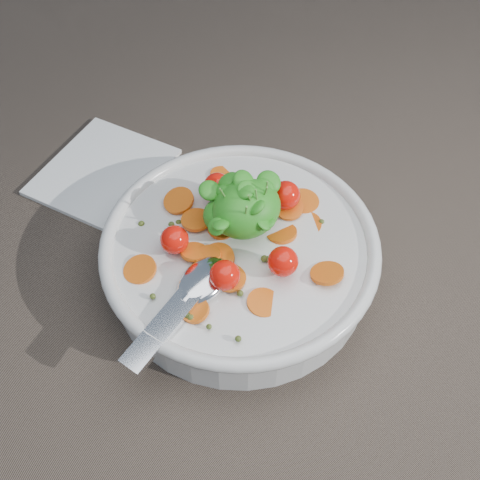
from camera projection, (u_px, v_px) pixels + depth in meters
ground at (212, 282)px, 0.57m from camera, size 6.00×6.00×0.00m
bowl at (240, 254)px, 0.56m from camera, size 0.27×0.25×0.11m
napkin at (103, 172)px, 0.66m from camera, size 0.17×0.17×0.01m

